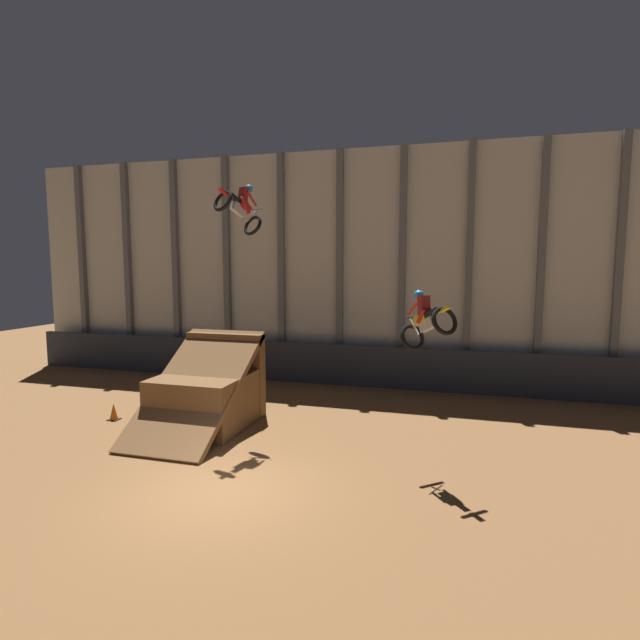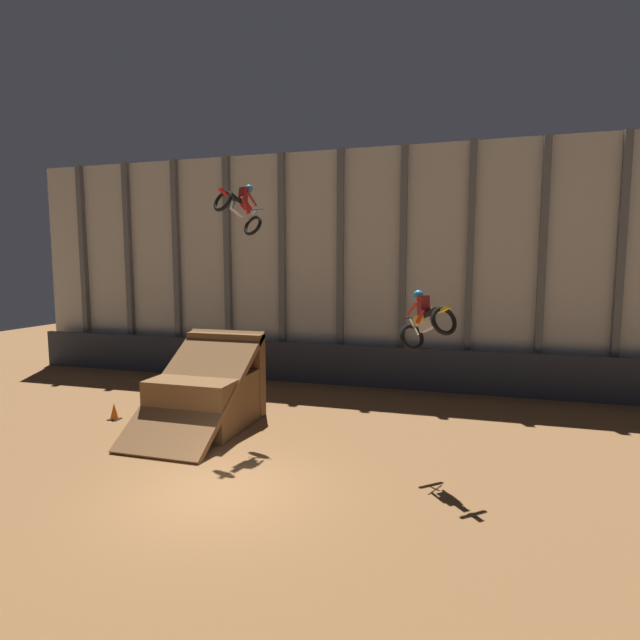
% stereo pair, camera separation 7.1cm
% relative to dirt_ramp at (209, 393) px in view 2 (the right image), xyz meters
% --- Properties ---
extents(ground_plane, '(60.00, 60.00, 0.00)m').
position_rel_dirt_ramp_xyz_m(ground_plane, '(2.68, -4.42, -1.05)').
color(ground_plane, brown).
extents(arena_back_wall, '(32.00, 0.40, 10.32)m').
position_rel_dirt_ramp_xyz_m(arena_back_wall, '(2.68, 7.32, 4.11)').
color(arena_back_wall, beige).
rests_on(arena_back_wall, ground_plane).
extents(lower_barrier, '(31.36, 0.20, 1.80)m').
position_rel_dirt_ramp_xyz_m(lower_barrier, '(2.68, 6.48, -0.15)').
color(lower_barrier, '#2D333D').
rests_on(lower_barrier, ground_plane).
extents(dirt_ramp, '(2.82, 4.78, 3.07)m').
position_rel_dirt_ramp_xyz_m(dirt_ramp, '(0.00, 0.00, 0.00)').
color(dirt_ramp, brown).
rests_on(dirt_ramp, ground_plane).
extents(rider_bike_left_air, '(1.32, 1.83, 1.67)m').
position_rel_dirt_ramp_xyz_m(rider_bike_left_air, '(1.15, 0.20, 6.06)').
color(rider_bike_left_air, black).
extents(rider_bike_right_air, '(1.66, 1.74, 1.66)m').
position_rel_dirt_ramp_xyz_m(rider_bike_right_air, '(7.13, -1.69, 2.83)').
color(rider_bike_right_air, black).
extents(traffic_cone_near_ramp, '(0.36, 0.36, 0.58)m').
position_rel_dirt_ramp_xyz_m(traffic_cone_near_ramp, '(-3.37, -0.54, -0.77)').
color(traffic_cone_near_ramp, black).
rests_on(traffic_cone_near_ramp, ground_plane).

